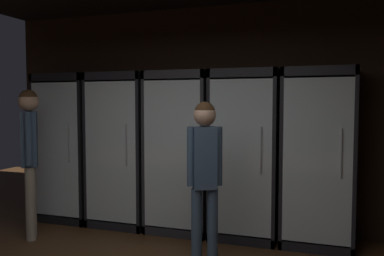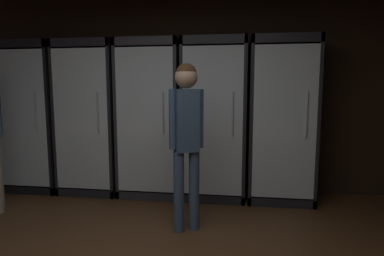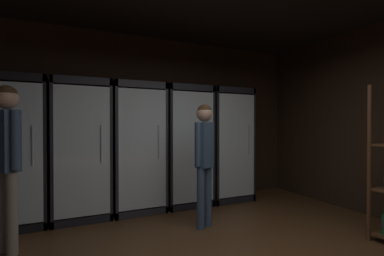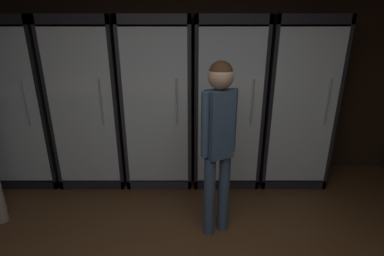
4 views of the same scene
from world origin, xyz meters
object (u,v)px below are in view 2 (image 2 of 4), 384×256
Objects in this scene: cooler_left at (93,120)px; cooler_right at (215,120)px; cooler_far_left at (37,118)px; cooler_far_right at (281,122)px; shopper_near at (186,128)px; cooler_center at (152,120)px.

cooler_left and cooler_right have the same top height.
cooler_far_left and cooler_far_right have the same top height.
cooler_right is at bearing -0.01° from cooler_far_left.
cooler_far_right reaches higher than shopper_near.
cooler_right and cooler_far_right have the same top height.
cooler_far_right is 1.46m from shopper_near.
cooler_center is 0.81m from cooler_right.
cooler_left is at bearing 179.96° from cooler_center.
cooler_far_left is at bearing 179.99° from cooler_right.
shopper_near is (0.62, -1.07, 0.04)m from cooler_center.
cooler_far_left is 2.48m from shopper_near.
cooler_left is at bearing 0.09° from cooler_far_left.
cooler_far_left is 1.00× the size of cooler_far_right.
cooler_left is (0.81, 0.00, -0.01)m from cooler_far_left.
cooler_left is 2.42m from cooler_far_right.
cooler_far_left is 1.00× the size of cooler_right.
cooler_far_right is at bearing -0.03° from cooler_center.
cooler_far_right is at bearing 46.94° from shopper_near.
cooler_left is at bearing 143.23° from shopper_near.
cooler_center and cooler_far_right have the same top height.
cooler_far_right is at bearing -0.00° from cooler_far_left.
cooler_left and cooler_center have the same top height.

